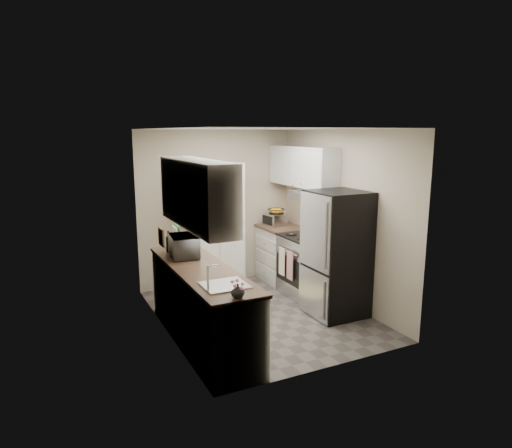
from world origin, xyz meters
The scene contains 16 objects.
ground centered at (0.00, 0.00, 0.00)m, with size 3.20×3.20×0.00m, color #56514C.
room_shell centered at (-0.02, -0.01, 1.63)m, with size 2.64×3.24×2.52m.
pantry_cabinet centered at (-0.20, 1.32, 1.00)m, with size 0.90×0.55×2.00m, color silver.
base_cabinet_left centered at (-0.99, -0.43, 0.44)m, with size 0.60×2.30×0.88m, color silver.
countertop_left centered at (-0.99, -0.43, 0.90)m, with size 0.63×2.33×0.04m, color brown.
base_cabinet_right centered at (0.99, 1.19, 0.44)m, with size 0.60×0.80×0.88m, color silver.
countertop_right centered at (0.99, 1.19, 0.90)m, with size 0.63×0.83×0.04m, color brown.
electric_range centered at (0.97, 0.39, 0.48)m, with size 0.71×0.78×1.13m.
refrigerator centered at (0.94, -0.41, 0.85)m, with size 0.70×0.72×1.70m, color #B7B7BC.
microwave centered at (-1.02, 0.11, 1.06)m, with size 0.49×0.33×0.27m, color #BBBAC0.
wine_bottle centered at (-1.14, 0.41, 1.05)m, with size 0.07×0.07×0.26m, color black.
flower_vase centered at (-1.01, -1.52, 0.99)m, with size 0.13×0.13×0.14m, color silver.
cutting_board centered at (-0.96, 0.54, 1.08)m, with size 0.02×0.26×0.32m, color #36803A.
toaster_oven centered at (0.93, 1.33, 1.02)m, with size 0.27×0.35×0.20m, color #B7B8BD.
fruit_basket centered at (0.96, 1.34, 1.18)m, with size 0.28×0.28×0.12m, color yellow, non-canonical shape.
kitchen_mat centered at (0.02, 0.58, 0.01)m, with size 0.52×0.84×0.01m, color #CBC284.
Camera 1 is at (-2.65, -5.26, 2.46)m, focal length 32.00 mm.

